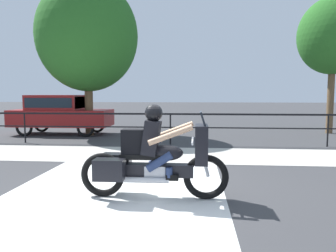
{
  "coord_description": "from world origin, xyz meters",
  "views": [
    {
      "loc": [
        0.85,
        -5.62,
        1.71
      ],
      "look_at": [
        0.38,
        -0.09,
        1.16
      ],
      "focal_mm": 35.0,
      "sensor_mm": 36.0,
      "label": 1
    }
  ],
  "objects": [
    {
      "name": "parked_car",
      "position": [
        -4.86,
        7.67,
        0.94
      ],
      "size": [
        4.09,
        1.63,
        1.65
      ],
      "rotation": [
        0.0,
        0.0,
        0.04
      ],
      "color": "maroon",
      "rests_on": "ground"
    },
    {
      "name": "sidewalk_band",
      "position": [
        0.0,
        3.4,
        0.01
      ],
      "size": [
        44.0,
        2.4,
        0.01
      ],
      "primitive_type": "cube",
      "color": "#B7B2A8",
      "rests_on": "ground"
    },
    {
      "name": "fence_railing",
      "position": [
        0.0,
        5.26,
        0.84
      ],
      "size": [
        36.0,
        0.05,
        1.06
      ],
      "color": "black",
      "rests_on": "ground"
    },
    {
      "name": "crosswalk_band",
      "position": [
        -0.52,
        -0.2,
        0.0
      ],
      "size": [
        3.75,
        6.0,
        0.01
      ],
      "primitive_type": "cube",
      "color": "silver",
      "rests_on": "ground"
    },
    {
      "name": "tree_behind_car",
      "position": [
        -3.52,
        7.46,
        4.01
      ],
      "size": [
        4.04,
        4.04,
        6.24
      ],
      "color": "brown",
      "rests_on": "ground"
    },
    {
      "name": "ground_plane",
      "position": [
        0.0,
        0.0,
        0.0
      ],
      "size": [
        120.0,
        120.0,
        0.0
      ],
      "primitive_type": "plane",
      "color": "#38383A"
    },
    {
      "name": "motorcycle",
      "position": [
        0.16,
        -0.41,
        0.68
      ],
      "size": [
        2.44,
        0.76,
        1.55
      ],
      "rotation": [
        0.0,
        0.0,
        0.05
      ],
      "color": "black",
      "rests_on": "ground"
    },
    {
      "name": "tree_behind_sign",
      "position": [
        6.62,
        9.05,
        4.14
      ],
      "size": [
        2.95,
        2.95,
        5.78
      ],
      "color": "brown",
      "rests_on": "ground"
    }
  ]
}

